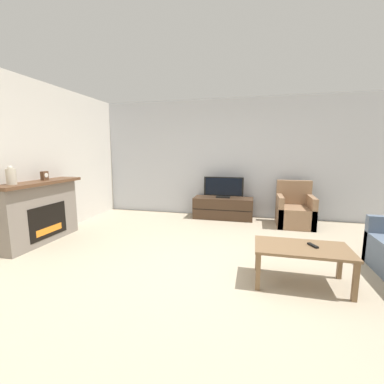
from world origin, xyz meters
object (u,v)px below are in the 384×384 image
object	(u,v)px
mantel_clock	(45,176)
coffee_table	(302,252)
armchair	(294,211)
tv_stand	(223,208)
mantel_vase_left	(11,176)
fireplace	(40,211)
tv	(223,188)
remote	(313,245)

from	to	relation	value
mantel_clock	coffee_table	size ratio (longest dim) A/B	0.15
armchair	tv_stand	bearing A→B (deg)	171.69
armchair	coffee_table	world-z (taller)	armchair
mantel_vase_left	tv_stand	bearing A→B (deg)	44.76
fireplace	tv	distance (m)	3.60
fireplace	mantel_clock	size ratio (longest dim) A/B	10.15
tv_stand	tv	bearing A→B (deg)	-90.00
tv	remote	distance (m)	3.02
mantel_vase_left	armchair	world-z (taller)	mantel_vase_left
armchair	mantel_clock	bearing A→B (deg)	-155.81
fireplace	mantel_clock	bearing A→B (deg)	83.48
mantel_vase_left	tv_stand	world-z (taller)	mantel_vase_left
fireplace	mantel_vase_left	world-z (taller)	mantel_vase_left
fireplace	armchair	bearing A→B (deg)	25.78
mantel_vase_left	tv	world-z (taller)	mantel_vase_left
tv	coffee_table	distance (m)	3.01
fireplace	armchair	distance (m)	4.75
tv	armchair	size ratio (longest dim) A/B	0.98
fireplace	mantel_vase_left	xyz separation A→B (m)	(0.02, -0.46, 0.63)
mantel_clock	tv	bearing A→B (deg)	37.61
tv	coffee_table	size ratio (longest dim) A/B	0.86
fireplace	tv_stand	bearing A→B (deg)	39.39
tv	remote	bearing A→B (deg)	-63.65
mantel_clock	remote	size ratio (longest dim) A/B	0.99
mantel_vase_left	coffee_table	bearing A→B (deg)	-0.05
mantel_vase_left	remote	xyz separation A→B (m)	(4.10, 0.04, -0.70)
fireplace	remote	xyz separation A→B (m)	(4.11, -0.42, -0.07)
mantel_clock	tv_stand	xyz separation A→B (m)	(2.76, 2.13, -0.87)
coffee_table	remote	bearing A→B (deg)	19.57
tv_stand	mantel_clock	bearing A→B (deg)	-142.36
tv	coffee_table	xyz separation A→B (m)	(1.22, -2.74, -0.30)
mantel_vase_left	mantel_clock	world-z (taller)	mantel_vase_left
coffee_table	remote	xyz separation A→B (m)	(0.12, 0.04, 0.07)
tv	armchair	xyz separation A→B (m)	(1.49, -0.22, -0.40)
tv	fireplace	bearing A→B (deg)	-140.63
mantel_clock	tv	world-z (taller)	mantel_clock
fireplace	mantel_vase_left	bearing A→B (deg)	-87.91
fireplace	tv_stand	distance (m)	3.61
mantel_clock	tv	size ratio (longest dim) A/B	0.17
mantel_vase_left	mantel_clock	distance (m)	0.61
armchair	remote	world-z (taller)	armchair
tv	remote	xyz separation A→B (m)	(1.34, -2.70, -0.24)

